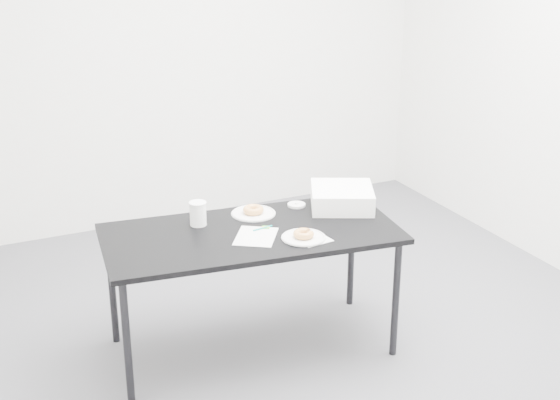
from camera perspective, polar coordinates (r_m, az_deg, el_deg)
name	(u,v)px	position (r m, az deg, el deg)	size (l,w,h in m)	color
floor	(286,342)	(4.30, 0.44, -10.37)	(4.00, 4.00, 0.00)	#49494E
wall_back	(163,38)	(5.62, -8.53, 11.63)	(4.00, 0.02, 2.70)	white
table	(251,240)	(3.97, -2.13, -2.98)	(1.56, 0.87, 0.68)	black
scorecard	(256,236)	(3.89, -1.78, -2.67)	(0.19, 0.25, 0.00)	white
logo_patch	(266,227)	(3.99, -1.04, -2.01)	(0.04, 0.04, 0.00)	green
pen	(263,228)	(3.97, -1.27, -2.06)	(0.01, 0.01, 0.11)	#0C8A88
napkin	(312,239)	(3.86, 2.39, -2.86)	(0.15, 0.15, 0.00)	white
plate_near	(304,238)	(3.86, 1.73, -2.76)	(0.22, 0.22, 0.01)	silver
donut_near	(304,234)	(3.85, 1.74, -2.49)	(0.10, 0.10, 0.03)	#E28E47
plate_far	(253,214)	(4.16, -1.96, -0.99)	(0.24, 0.24, 0.01)	silver
donut_far	(253,210)	(4.16, -1.96, -0.72)	(0.11, 0.11, 0.04)	#E28E47
coffee_cup	(198,214)	(4.02, -6.02, -0.99)	(0.08, 0.08, 0.13)	white
cup_lid	(296,205)	(4.27, 1.21, -0.36)	(0.10, 0.10, 0.01)	silver
bakery_box	(342,197)	(4.26, 4.55, 0.19)	(0.33, 0.33, 0.11)	white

